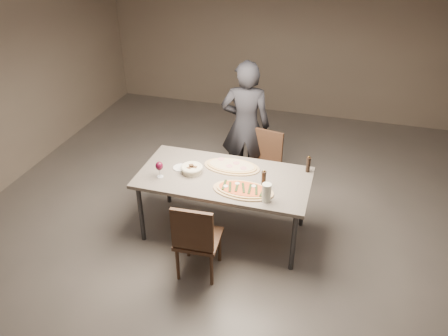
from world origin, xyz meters
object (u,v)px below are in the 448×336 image
(pepper_mill_left, at_px, (264,179))
(carafe, at_px, (267,193))
(ham_pizza, at_px, (232,166))
(bread_basket, at_px, (192,169))
(chair_near, at_px, (196,237))
(zucchini_pizza, at_px, (243,190))
(diner, at_px, (245,126))
(chair_far, at_px, (264,161))
(dining_table, at_px, (224,181))

(pepper_mill_left, relative_size, carafe, 1.05)
(ham_pizza, relative_size, bread_basket, 2.61)
(carafe, distance_m, chair_near, 0.79)
(bread_basket, distance_m, carafe, 0.90)
(zucchini_pizza, relative_size, diner, 0.37)
(ham_pizza, bearing_deg, chair_far, 53.69)
(pepper_mill_left, xyz_separation_m, chair_near, (-0.50, -0.65, -0.35))
(dining_table, xyz_separation_m, ham_pizza, (0.03, 0.19, 0.07))
(bread_basket, distance_m, diner, 1.13)
(zucchini_pizza, distance_m, chair_near, 0.66)
(carafe, distance_m, diner, 1.46)
(chair_far, bearing_deg, dining_table, 84.28)
(dining_table, distance_m, pepper_mill_left, 0.47)
(chair_far, bearing_deg, diner, -19.61)
(ham_pizza, relative_size, diner, 0.37)
(ham_pizza, bearing_deg, diner, 75.81)
(zucchini_pizza, xyz_separation_m, bread_basket, (-0.61, 0.18, 0.03))
(zucchini_pizza, xyz_separation_m, chair_near, (-0.33, -0.51, -0.27))
(dining_table, xyz_separation_m, chair_far, (0.26, 0.89, -0.22))
(dining_table, xyz_separation_m, diner, (-0.03, 1.05, 0.14))
(pepper_mill_left, bearing_deg, zucchini_pizza, -142.76)
(carafe, height_order, diner, diner)
(pepper_mill_left, relative_size, chair_far, 0.23)
(zucchini_pizza, relative_size, chair_near, 0.70)
(zucchini_pizza, xyz_separation_m, ham_pizza, (-0.23, 0.41, -0.00))
(bread_basket, xyz_separation_m, chair_far, (0.60, 0.92, -0.32))
(chair_far, xyz_separation_m, diner, (-0.29, 0.17, 0.36))
(pepper_mill_left, xyz_separation_m, diner, (-0.47, 1.13, -0.01))
(bread_basket, relative_size, pepper_mill_left, 1.18)
(dining_table, height_order, bread_basket, bread_basket)
(chair_near, relative_size, diner, 0.53)
(chair_far, bearing_deg, bread_basket, 67.17)
(bread_basket, height_order, pepper_mill_left, pepper_mill_left)
(chair_near, bearing_deg, bread_basket, 108.48)
(dining_table, bearing_deg, diner, 91.59)
(bread_basket, distance_m, pepper_mill_left, 0.79)
(dining_table, bearing_deg, chair_far, 73.77)
(zucchini_pizza, height_order, carafe, carafe)
(pepper_mill_left, height_order, chair_near, pepper_mill_left)
(bread_basket, bearing_deg, zucchini_pizza, -16.72)
(zucchini_pizza, bearing_deg, dining_table, 149.65)
(chair_near, bearing_deg, chair_far, 75.13)
(chair_far, height_order, diner, diner)
(zucchini_pizza, bearing_deg, diner, 111.86)
(chair_near, bearing_deg, carafe, 32.29)
(diner, bearing_deg, chair_far, 141.00)
(bread_basket, relative_size, diner, 0.14)
(chair_near, distance_m, diner, 1.81)
(ham_pizza, distance_m, chair_far, 0.79)
(ham_pizza, distance_m, diner, 0.87)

